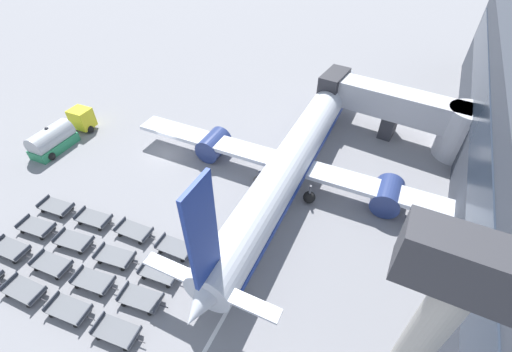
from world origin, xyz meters
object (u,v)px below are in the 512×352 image
baggage_dolly_row_far_col_a (56,207)px  baggage_dolly_row_far_col_c (134,231)px  baggage_dolly_row_mid_a_col_c (94,281)px  baggage_dolly_row_far_col_d (176,248)px  fuel_tanker_primary (59,135)px  baggage_dolly_row_mid_b_col_d (160,272)px  baggage_dolly_row_mid_b_col_c (115,257)px  baggage_dolly_row_far_col_b (94,219)px  baggage_dolly_row_mid_a_col_a (11,249)px  baggage_dolly_row_mid_b_col_a (37,227)px  baggage_dolly_row_near_col_c (69,309)px  baggage_dolly_row_near_col_d (117,332)px  baggage_dolly_row_mid_b_col_b (74,241)px  baggage_dolly_row_mid_a_col_b (52,264)px  baggage_dolly_row_mid_a_col_d (141,298)px  airplane (296,155)px

baggage_dolly_row_far_col_a → baggage_dolly_row_far_col_c: (8.75, 1.04, 0.00)m
baggage_dolly_row_mid_a_col_c → baggage_dolly_row_far_col_d: same height
fuel_tanker_primary → baggage_dolly_row_mid_b_col_d: size_ratio=2.16×
baggage_dolly_row_mid_a_col_c → baggage_dolly_row_mid_b_col_c: (-0.13, 2.50, 0.00)m
baggage_dolly_row_far_col_b → baggage_dolly_row_mid_a_col_a: bearing=-123.2°
baggage_dolly_row_mid_b_col_a → baggage_dolly_row_far_col_d: (12.65, 3.75, 0.00)m
baggage_dolly_row_mid_b_col_c → baggage_dolly_row_far_col_d: size_ratio=1.01×
baggage_dolly_row_mid_a_col_c → baggage_dolly_row_mid_b_col_a: size_ratio=1.00×
baggage_dolly_row_near_col_c → baggage_dolly_row_near_col_d: same height
baggage_dolly_row_near_col_c → baggage_dolly_row_mid_a_col_a: (-8.87, 1.64, 0.00)m
fuel_tanker_primary → baggage_dolly_row_mid_b_col_c: fuel_tanker_primary is taller
baggage_dolly_row_near_col_d → baggage_dolly_row_far_col_a: bearing=154.8°
baggage_dolly_row_mid_b_col_b → baggage_dolly_row_mid_a_col_c: bearing=-25.3°
baggage_dolly_row_mid_b_col_a → baggage_dolly_row_mid_b_col_b: 4.30m
fuel_tanker_primary → baggage_dolly_row_mid_a_col_b: fuel_tanker_primary is taller
baggage_dolly_row_mid_a_col_c → baggage_dolly_row_mid_a_col_d: bearing=6.7°
fuel_tanker_primary → baggage_dolly_row_mid_a_col_d: size_ratio=2.15×
airplane → baggage_dolly_row_mid_b_col_a: airplane is taller
baggage_dolly_row_far_col_a → baggage_dolly_row_far_col_b: 4.41m
baggage_dolly_row_near_col_d → baggage_dolly_row_far_col_a: size_ratio=1.00×
baggage_dolly_row_far_col_d → baggage_dolly_row_far_col_a: bearing=-174.8°
airplane → baggage_dolly_row_near_col_c: size_ratio=10.15×
baggage_dolly_row_mid_a_col_a → baggage_dolly_row_mid_a_col_d: size_ratio=0.99×
baggage_dolly_row_near_col_d → baggage_dolly_row_mid_b_col_b: (-9.02, 4.34, 0.00)m
baggage_dolly_row_mid_a_col_a → baggage_dolly_row_mid_a_col_b: same height
baggage_dolly_row_mid_b_col_a → baggage_dolly_row_mid_b_col_c: size_ratio=1.00×
baggage_dolly_row_mid_a_col_b → baggage_dolly_row_mid_b_col_d: (8.41, 3.35, 0.00)m
baggage_dolly_row_mid_b_col_c → baggage_dolly_row_mid_b_col_b: bearing=-175.4°
baggage_dolly_row_near_col_d → baggage_dolly_row_far_col_c: same height
baggage_dolly_row_mid_a_col_c → baggage_dolly_row_far_col_c: same height
fuel_tanker_primary → baggage_dolly_row_mid_b_col_d: (21.99, -9.23, -0.86)m
baggage_dolly_row_mid_a_col_c → baggage_dolly_row_mid_a_col_d: same height
baggage_dolly_row_mid_b_col_c → baggage_dolly_row_far_col_d: (3.96, 3.00, 0.00)m
baggage_dolly_row_mid_a_col_d → baggage_dolly_row_mid_b_col_b: same height
fuel_tanker_primary → baggage_dolly_row_far_col_c: (17.22, -6.84, -0.86)m
baggage_dolly_row_mid_a_col_b → baggage_dolly_row_mid_a_col_d: bearing=6.0°
airplane → baggage_dolly_row_near_col_c: 23.71m
baggage_dolly_row_mid_b_col_a → baggage_dolly_row_far_col_c: same height
baggage_dolly_row_mid_a_col_b → baggage_dolly_row_far_col_a: same height
baggage_dolly_row_mid_a_col_a → baggage_dolly_row_mid_b_col_a: same height
baggage_dolly_row_mid_a_col_a → baggage_dolly_row_far_col_a: (-0.64, 5.20, 0.00)m
baggage_dolly_row_near_col_d → baggage_dolly_row_far_col_d: size_ratio=1.01×
baggage_dolly_row_near_col_c → baggage_dolly_row_far_col_d: size_ratio=1.01×
fuel_tanker_primary → baggage_dolly_row_mid_a_col_b: (13.58, -12.58, -0.86)m
baggage_dolly_row_mid_b_col_a → baggage_dolly_row_mid_a_col_c: bearing=-11.3°
baggage_dolly_row_far_col_b → baggage_dolly_row_far_col_d: same height
baggage_dolly_row_near_col_d → baggage_dolly_row_mid_a_col_a: size_ratio=1.01×
baggage_dolly_row_mid_a_col_a → baggage_dolly_row_far_col_d: 14.06m
baggage_dolly_row_mid_a_col_a → fuel_tanker_primary: bearing=124.9°
fuel_tanker_primary → baggage_dolly_row_mid_a_col_a: (9.12, -13.08, -0.86)m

